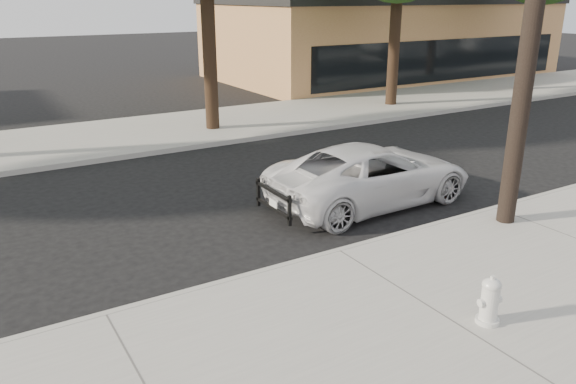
# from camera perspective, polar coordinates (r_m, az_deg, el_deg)

# --- Properties ---
(ground) EXTENTS (120.00, 120.00, 0.00)m
(ground) POSITION_cam_1_polar(r_m,az_deg,el_deg) (11.52, -1.02, -2.73)
(ground) COLOR black
(ground) RESTS_ON ground
(near_sidewalk) EXTENTS (90.00, 4.40, 0.15)m
(near_sidewalk) POSITION_cam_1_polar(r_m,az_deg,el_deg) (8.43, 14.10, -11.64)
(near_sidewalk) COLOR gray
(near_sidewalk) RESTS_ON ground
(far_sidewalk) EXTENTS (90.00, 5.00, 0.15)m
(far_sidewalk) POSITION_cam_1_polar(r_m,az_deg,el_deg) (19.02, -14.03, 5.84)
(far_sidewalk) COLOR gray
(far_sidewalk) RESTS_ON ground
(curb_near) EXTENTS (90.00, 0.12, 0.16)m
(curb_near) POSITION_cam_1_polar(r_m,az_deg,el_deg) (9.88, 5.12, -6.25)
(curb_near) COLOR #9E9B93
(curb_near) RESTS_ON ground
(building_main) EXTENTS (18.00, 10.00, 4.00)m
(building_main) POSITION_cam_1_polar(r_m,az_deg,el_deg) (33.14, 9.46, 15.07)
(building_main) COLOR #B5794B
(building_main) RESTS_ON ground
(police_cruiser) EXTENTS (4.77, 2.30, 1.31)m
(police_cruiser) POSITION_cam_1_polar(r_m,az_deg,el_deg) (12.35, 8.45, 1.81)
(police_cruiser) COLOR silver
(police_cruiser) RESTS_ON ground
(fire_hydrant) EXTENTS (0.35, 0.32, 0.66)m
(fire_hydrant) POSITION_cam_1_polar(r_m,az_deg,el_deg) (8.09, 19.80, -10.43)
(fire_hydrant) COLOR silver
(fire_hydrant) RESTS_ON near_sidewalk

